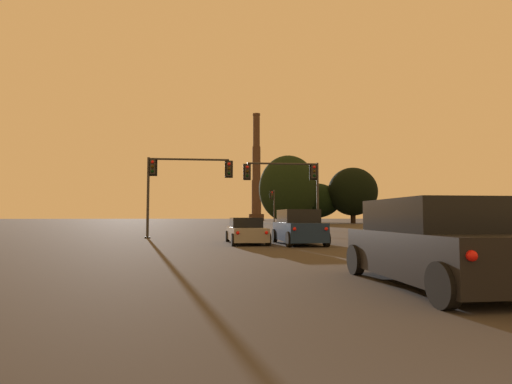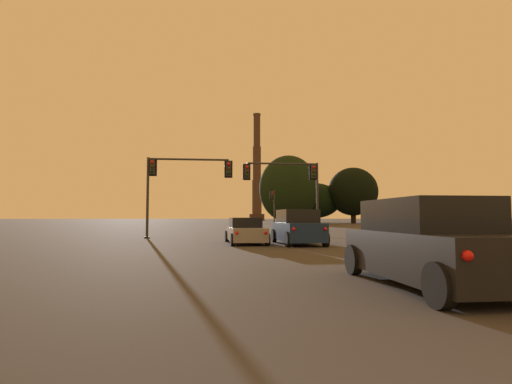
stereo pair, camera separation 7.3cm
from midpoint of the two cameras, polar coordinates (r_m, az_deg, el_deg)
suv_right_lane_front at (r=21.65m, az=6.03°, el=-5.07°), size 2.23×4.95×1.86m
sedan_center_lane_front at (r=22.19m, az=-1.42°, el=-5.64°), size 2.18×4.77×1.43m
suv_right_lane_third at (r=9.28m, az=23.54°, el=-6.82°), size 2.14×4.92×1.86m
traffic_light_overhead_left at (r=28.54m, az=-11.10°, el=2.24°), size 6.09×0.50×5.62m
traffic_light_overhead_right at (r=30.36m, az=5.26°, el=1.79°), size 5.88×0.50×5.59m
traffic_light_far_right at (r=55.54m, az=2.51°, el=-1.54°), size 0.78×0.50×5.21m
smokestack at (r=156.87m, az=0.14°, el=2.00°), size 5.93×5.93×42.36m
treeline_far_right at (r=88.14m, az=4.70°, el=0.45°), size 12.99×11.69×15.01m
treeline_left_mid at (r=93.08m, az=13.72°, el=0.05°), size 11.24×10.11×12.64m
treeline_right_mid at (r=95.11m, az=8.27°, el=-1.24°), size 12.77×11.49×9.45m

